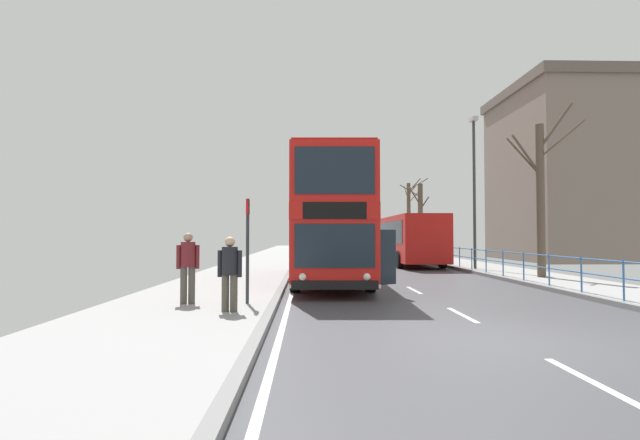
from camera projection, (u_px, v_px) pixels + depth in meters
name	position (u px, v px, depth m)	size (l,w,h in m)	color
ground	(470.00, 339.00, 8.00)	(15.80, 140.00, 0.20)	#424247
double_decker_bus_main	(331.00, 221.00, 17.86)	(3.17, 10.40, 4.47)	red
background_bus_far_lane	(409.00, 238.00, 28.75)	(2.63, 9.82, 2.92)	red
pedestrian_railing_far_kerb	(460.00, 254.00, 24.67)	(0.05, 33.01, 1.03)	#386BA8
pedestrian_with_backpack	(188.00, 262.00, 11.45)	(0.55, 0.58, 1.70)	#4C473D
pedestrian_companion	(230.00, 269.00, 10.21)	(0.55, 0.38, 1.61)	#4C473D
bus_stop_sign_near	(248.00, 238.00, 11.49)	(0.08, 0.44, 2.53)	#2D2D33
street_lamp_far_side	(474.00, 180.00, 23.56)	(0.28, 0.60, 7.55)	#38383D
bare_tree_far_00	(420.00, 218.00, 41.12)	(2.63, 0.76, 6.15)	brown
bare_tree_far_01	(541.00, 195.00, 18.79)	(2.01, 2.42, 6.77)	brown
bare_tree_far_02	(409.00, 215.00, 46.72)	(2.18, 3.15, 7.33)	brown
background_building_00	(581.00, 173.00, 34.57)	(10.69, 10.77, 12.61)	slate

